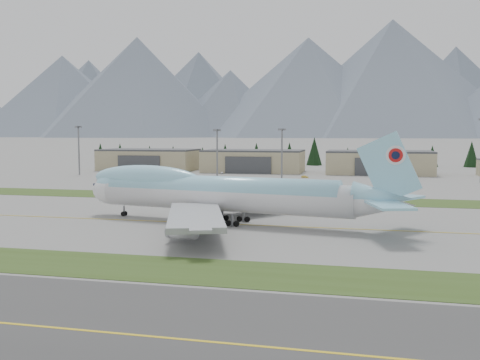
% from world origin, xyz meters
% --- Properties ---
extents(ground, '(7000.00, 7000.00, 0.00)m').
position_xyz_m(ground, '(0.00, 0.00, 0.00)').
color(ground, gray).
rests_on(ground, ground).
extents(grass_strip_near, '(400.00, 14.00, 0.08)m').
position_xyz_m(grass_strip_near, '(0.00, -38.00, 0.00)').
color(grass_strip_near, '#354B1B').
rests_on(grass_strip_near, ground).
extents(grass_strip_far, '(400.00, 18.00, 0.08)m').
position_xyz_m(grass_strip_far, '(0.00, 45.00, 0.00)').
color(grass_strip_far, '#354B1B').
rests_on(grass_strip_far, ground).
extents(taxiway_line_main, '(400.00, 0.40, 0.02)m').
position_xyz_m(taxiway_line_main, '(0.00, 0.00, 0.00)').
color(taxiway_line_main, gold).
rests_on(taxiway_line_main, ground).
extents(boeing_747_freighter, '(74.64, 63.25, 19.57)m').
position_xyz_m(boeing_747_freighter, '(7.83, 1.29, 6.45)').
color(boeing_747_freighter, white).
rests_on(boeing_747_freighter, ground).
extents(hangar_left, '(48.00, 26.60, 10.80)m').
position_xyz_m(hangar_left, '(-70.00, 149.90, 5.39)').
color(hangar_left, tan).
rests_on(hangar_left, ground).
extents(hangar_center, '(48.00, 26.60, 10.80)m').
position_xyz_m(hangar_center, '(-15.00, 149.90, 5.39)').
color(hangar_center, tan).
rests_on(hangar_center, ground).
extents(hangar_right, '(48.00, 26.60, 10.80)m').
position_xyz_m(hangar_right, '(45.00, 149.90, 5.39)').
color(hangar_right, tan).
rests_on(hangar_right, ground).
extents(floodlight_masts, '(174.06, 9.99, 24.66)m').
position_xyz_m(floodlight_masts, '(-4.45, 110.28, 15.55)').
color(floodlight_masts, slate).
rests_on(floodlight_masts, ground).
extents(service_vehicle_a, '(1.79, 3.35, 1.09)m').
position_xyz_m(service_vehicle_a, '(-26.49, 131.95, 0.00)').
color(service_vehicle_a, silver).
rests_on(service_vehicle_a, ground).
extents(service_vehicle_b, '(3.28, 2.26, 1.02)m').
position_xyz_m(service_vehicle_b, '(13.50, 119.23, 0.00)').
color(service_vehicle_b, gold).
rests_on(service_vehicle_b, ground).
extents(service_vehicle_c, '(2.49, 4.24, 1.15)m').
position_xyz_m(service_vehicle_c, '(46.29, 128.11, 0.00)').
color(service_vehicle_c, silver).
rests_on(service_vehicle_c, ground).
extents(conifer_belt, '(265.40, 14.76, 16.61)m').
position_xyz_m(conifer_belt, '(12.23, 211.29, 6.72)').
color(conifer_belt, black).
rests_on(conifer_belt, ground).
extents(mountain_ridge_front, '(4182.54, 1173.30, 494.92)m').
position_xyz_m(mountain_ridge_front, '(-10.16, 2213.35, 219.59)').
color(mountain_ridge_front, '#4B5664').
rests_on(mountain_ridge_front, ground).
extents(mountain_ridge_rear, '(4464.58, 1060.92, 530.46)m').
position_xyz_m(mountain_ridge_rear, '(275.74, 2900.00, 255.22)').
color(mountain_ridge_rear, '#4B5664').
rests_on(mountain_ridge_rear, ground).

